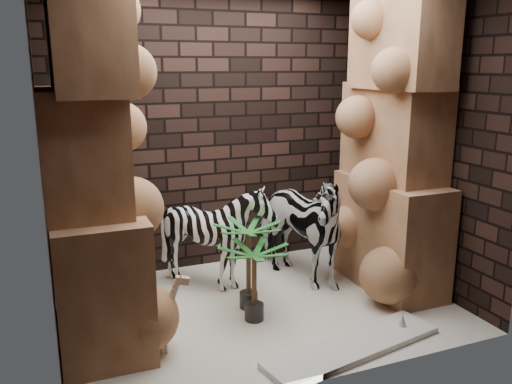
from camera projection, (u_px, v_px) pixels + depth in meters
name	position (u px, v px, depth m)	size (l,w,h in m)	color
floor	(259.00, 307.00, 4.90)	(3.50, 3.50, 0.00)	beige
wall_back	(215.00, 131.00, 5.67)	(3.50, 3.50, 0.00)	black
wall_front	(332.00, 175.00, 3.42)	(3.50, 3.50, 0.00)	black
wall_left	(41.00, 161.00, 3.91)	(3.00, 3.00, 0.00)	black
wall_right	(423.00, 137.00, 5.19)	(3.00, 3.00, 0.00)	black
rock_pillar_left	(90.00, 158.00, 4.03)	(0.68, 1.30, 3.00)	tan
rock_pillar_right	(395.00, 139.00, 5.07)	(0.58, 1.25, 3.00)	tan
zebra_right	(295.00, 216.00, 5.35)	(0.63, 1.18, 1.39)	white
zebra_left	(217.00, 241.00, 5.23)	(0.88, 1.09, 0.99)	white
giraffe_toy	(153.00, 313.00, 4.07)	(0.35, 0.12, 0.67)	beige
palm_front	(249.00, 265.00, 4.81)	(0.36, 0.36, 0.83)	#194E1D
palm_back	(254.00, 283.00, 4.59)	(0.36, 0.36, 0.70)	#194E1D
surfboard	(353.00, 347.00, 4.17)	(1.57, 0.38, 0.05)	silver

